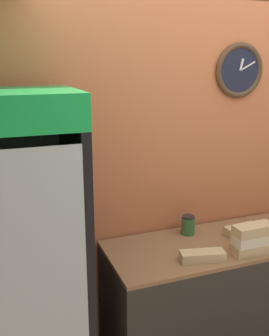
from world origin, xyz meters
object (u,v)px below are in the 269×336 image
Objects in this scene: sandwich_flat_right at (202,256)px; sandwich_stack_middle at (253,239)px; sandwich_stack_top at (254,230)px; sandwich_stack_bottom at (252,248)px; beverage_cooler at (12,248)px; sandwich_flat_left at (242,230)px; condiment_jar at (188,225)px.

sandwich_stack_middle is at bearing -4.89° from sandwich_flat_right.
sandwich_stack_middle is 0.36m from sandwich_flat_right.
sandwich_stack_top is 0.93× the size of sandwich_flat_right.
sandwich_stack_top is at bearing 0.00° from sandwich_stack_middle.
beverage_cooler is at bearing 170.71° from sandwich_stack_bottom.
sandwich_stack_bottom reaches higher than sandwich_flat_right.
beverage_cooler is 6.65× the size of sandwich_flat_right.
beverage_cooler is at bearing -179.26° from sandwich_flat_left.
sandwich_stack_top is 1.03× the size of sandwich_flat_left.
sandwich_flat_right is 0.39m from condiment_jar.
sandwich_flat_left is (0.10, 0.26, -0.00)m from sandwich_stack_bottom.
condiment_jar is at bearing 121.98° from sandwich_stack_bottom.
sandwich_stack_bottom is at bearing -9.29° from beverage_cooler.
sandwich_stack_middle is (-0.00, 0.00, 0.07)m from sandwich_stack_bottom.
sandwich_flat_left is (1.58, 0.02, -0.15)m from beverage_cooler.
beverage_cooler is at bearing -172.25° from condiment_jar.
beverage_cooler is at bearing 169.34° from sandwich_flat_right.
condiment_jar is at bearing 75.32° from sandwich_flat_right.
sandwich_stack_bottom is 0.28m from sandwich_flat_left.
beverage_cooler reaches higher than sandwich_stack_bottom.
beverage_cooler is 1.58m from sandwich_flat_left.
sandwich_flat_left is at bearing 26.86° from sandwich_flat_right.
condiment_jar is at bearing 157.89° from sandwich_flat_left.
condiment_jar is at bearing 7.75° from beverage_cooler.
sandwich_flat_left is 0.90× the size of sandwich_flat_right.
beverage_cooler is 1.15m from sandwich_flat_right.
sandwich_flat_right is (-0.35, 0.03, -0.07)m from sandwich_stack_middle.
sandwich_stack_bottom is at bearing -111.69° from sandwich_flat_left.
sandwich_stack_middle reaches higher than sandwich_stack_bottom.
sandwich_flat_right is at bearing 175.11° from sandwich_stack_middle.
sandwich_stack_top reaches higher than sandwich_flat_right.
sandwich_flat_left is 0.51m from sandwich_flat_right.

